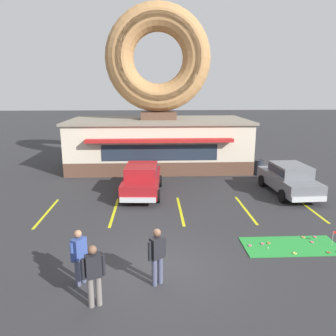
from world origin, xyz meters
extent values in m
plane|color=#2D2D30|center=(0.00, 0.00, 0.00)|extent=(160.00, 160.00, 0.00)
cube|color=brown|center=(0.27, 14.00, 0.45)|extent=(12.00, 6.00, 0.90)
cube|color=beige|center=(0.27, 14.00, 2.05)|extent=(12.00, 6.00, 2.30)
cube|color=gray|center=(0.27, 14.00, 3.28)|extent=(12.30, 6.30, 0.16)
cube|color=#B21E1E|center=(0.27, 10.70, 2.35)|extent=(9.00, 0.60, 0.20)
cube|color=#232D3D|center=(0.27, 10.98, 1.55)|extent=(7.20, 0.03, 1.00)
cube|color=brown|center=(0.27, 14.00, 3.61)|extent=(2.40, 1.80, 0.50)
torus|color=#B27F4C|center=(0.27, 14.00, 7.41)|extent=(7.10, 1.90, 7.10)
torus|color=tan|center=(0.27, 13.57, 7.41)|extent=(6.25, 1.05, 6.24)
cube|color=green|center=(4.67, 1.32, 0.01)|extent=(3.35, 1.50, 0.03)
torus|color=#D8667F|center=(3.21, 1.36, 0.05)|extent=(0.13, 0.13, 0.04)
torus|color=#E5C666|center=(4.54, 0.73, 0.05)|extent=(0.13, 0.13, 0.04)
torus|color=#D17F47|center=(3.94, 1.52, 0.05)|extent=(0.13, 0.13, 0.04)
torus|color=brown|center=(5.71, 0.73, 0.05)|extent=(0.13, 0.13, 0.04)
torus|color=#D8667F|center=(3.70, 1.47, 0.05)|extent=(0.13, 0.13, 0.04)
torus|color=#D8667F|center=(5.52, 1.52, 0.05)|extent=(0.13, 0.13, 0.04)
torus|color=#D8667F|center=(5.82, 1.92, 0.05)|extent=(0.13, 0.13, 0.04)
torus|color=#D17F47|center=(5.38, 1.92, 0.05)|extent=(0.13, 0.13, 0.04)
sphere|color=white|center=(3.78, 1.15, 0.05)|extent=(0.04, 0.04, 0.04)
cylinder|color=silver|center=(6.09, 1.24, 0.31)|extent=(0.01, 0.01, 0.55)
cube|color=red|center=(6.15, 1.24, 0.53)|extent=(0.12, 0.01, 0.08)
cube|color=slate|center=(6.97, 7.28, 0.66)|extent=(1.94, 4.47, 0.68)
cube|color=slate|center=(6.98, 7.13, 1.30)|extent=(1.64, 2.16, 0.60)
cube|color=#232D3D|center=(6.98, 7.13, 1.32)|extent=(1.67, 2.08, 0.36)
cube|color=silver|center=(6.88, 9.51, 0.42)|extent=(1.67, 0.17, 0.24)
cube|color=silver|center=(7.06, 5.06, 0.42)|extent=(1.67, 0.17, 0.24)
cylinder|color=black|center=(6.03, 8.61, 0.32)|extent=(0.25, 0.65, 0.64)
cylinder|color=black|center=(7.79, 8.68, 0.32)|extent=(0.25, 0.65, 0.64)
cylinder|color=black|center=(6.15, 5.89, 0.32)|extent=(0.25, 0.65, 0.64)
cylinder|color=black|center=(7.90, 5.96, 0.32)|extent=(0.25, 0.65, 0.64)
cube|color=maroon|center=(-0.74, 7.56, 0.66)|extent=(2.02, 4.50, 0.68)
cube|color=maroon|center=(-0.74, 7.41, 1.30)|extent=(1.68, 2.19, 0.60)
cube|color=#232D3D|center=(-0.74, 7.41, 1.32)|extent=(1.70, 2.11, 0.36)
cube|color=silver|center=(-0.60, 9.78, 0.42)|extent=(1.67, 0.20, 0.24)
cube|color=silver|center=(-0.87, 5.33, 0.42)|extent=(1.67, 0.20, 0.24)
cylinder|color=black|center=(-1.53, 8.97, 0.32)|extent=(0.26, 0.65, 0.64)
cylinder|color=black|center=(0.22, 8.87, 0.32)|extent=(0.26, 0.65, 0.64)
cylinder|color=black|center=(-1.70, 6.25, 0.32)|extent=(0.26, 0.65, 0.64)
cylinder|color=black|center=(0.06, 6.14, 0.32)|extent=(0.26, 0.65, 0.64)
cylinder|color=slate|center=(-1.75, -1.66, 0.41)|extent=(0.15, 0.15, 0.82)
cylinder|color=slate|center=(-1.56, -1.59, 0.41)|extent=(0.15, 0.15, 0.82)
cube|color=black|center=(-1.66, -1.63, 1.12)|extent=(0.44, 0.36, 0.60)
cylinder|color=black|center=(-1.89, -1.72, 1.09)|extent=(0.10, 0.10, 0.55)
cylinder|color=black|center=(-1.42, -1.54, 1.09)|extent=(0.10, 0.10, 0.55)
sphere|color=brown|center=(-1.66, -1.63, 1.56)|extent=(0.22, 0.22, 0.22)
cylinder|color=#474C66|center=(-2.29, -0.71, 0.40)|extent=(0.15, 0.15, 0.80)
cylinder|color=#474C66|center=(-2.17, -0.54, 0.40)|extent=(0.15, 0.15, 0.80)
cube|color=#33478C|center=(-2.23, -0.62, 1.10)|extent=(0.41, 0.45, 0.59)
cylinder|color=#33478C|center=(-2.37, -0.83, 1.07)|extent=(0.10, 0.10, 0.54)
cylinder|color=#33478C|center=(-2.09, -0.42, 1.07)|extent=(0.10, 0.10, 0.54)
sphere|color=#9E7051|center=(-2.23, -0.62, 1.53)|extent=(0.22, 0.22, 0.22)
cylinder|color=#474C66|center=(0.02, -0.69, 0.41)|extent=(0.15, 0.15, 0.82)
cylinder|color=#474C66|center=(-0.15, -0.81, 0.41)|extent=(0.15, 0.15, 0.82)
cube|color=black|center=(-0.06, -0.75, 1.13)|extent=(0.45, 0.41, 0.60)
cylinder|color=black|center=(0.14, -0.61, 1.10)|extent=(0.10, 0.10, 0.55)
cylinder|color=black|center=(-0.27, -0.89, 1.10)|extent=(0.10, 0.10, 0.55)
sphere|color=brown|center=(-0.06, -0.75, 1.57)|extent=(0.22, 0.22, 0.22)
cylinder|color=#232833|center=(6.65, 11.16, 0.47)|extent=(0.56, 0.56, 0.95)
torus|color=black|center=(6.65, 11.16, 0.95)|extent=(0.57, 0.57, 0.05)
cube|color=yellow|center=(-4.92, 5.00, 0.00)|extent=(0.12, 3.60, 0.01)
cube|color=yellow|center=(-1.92, 5.00, 0.00)|extent=(0.12, 3.60, 0.01)
cube|color=yellow|center=(1.08, 5.00, 0.00)|extent=(0.12, 3.60, 0.01)
cube|color=yellow|center=(4.08, 5.00, 0.00)|extent=(0.12, 3.60, 0.01)
cube|color=yellow|center=(7.08, 5.00, 0.00)|extent=(0.12, 3.60, 0.01)
camera|label=1|loc=(-0.15, -9.00, 5.36)|focal=35.00mm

